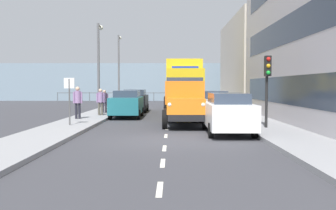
{
  "coord_description": "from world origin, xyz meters",
  "views": [
    {
      "loc": [
        -0.24,
        13.66,
        2.04
      ],
      "look_at": [
        -0.03,
        -6.65,
        0.97
      ],
      "focal_mm": 39.71,
      "sensor_mm": 36.0,
      "label": 1
    }
  ],
  "objects_px": {
    "pedestrian_couple_a": "(78,100)",
    "pedestrian_in_dark_coat": "(101,100)",
    "street_sign": "(69,93)",
    "car_white_kerbside_near": "(227,112)",
    "traffic_light_near": "(267,76)",
    "car_teal_oppositeside_0": "(127,104)",
    "lamp_post_far": "(119,64)",
    "car_silver_kerbside_1": "(212,105)",
    "pedestrian_near_railing": "(104,99)",
    "car_black_oppositeside_1": "(135,100)",
    "lamp_post_promenade": "(99,60)",
    "truck_vintage_orange": "(184,103)",
    "lorry_cargo_yellow": "(184,85)"
  },
  "relations": [
    {
      "from": "lamp_post_far",
      "to": "car_silver_kerbside_1",
      "type": "bearing_deg",
      "value": 118.37
    },
    {
      "from": "traffic_light_near",
      "to": "lamp_post_promenade",
      "type": "distance_m",
      "value": 12.11
    },
    {
      "from": "pedestrian_couple_a",
      "to": "lamp_post_promenade",
      "type": "height_order",
      "value": "lamp_post_promenade"
    },
    {
      "from": "pedestrian_in_dark_coat",
      "to": "pedestrian_near_railing",
      "type": "xyz_separation_m",
      "value": [
        0.18,
        -2.36,
        -0.07
      ]
    },
    {
      "from": "car_teal_oppositeside_0",
      "to": "pedestrian_in_dark_coat",
      "type": "relative_size",
      "value": 2.35
    },
    {
      "from": "car_white_kerbside_near",
      "to": "pedestrian_near_railing",
      "type": "xyz_separation_m",
      "value": [
        7.06,
        -10.16,
        0.17
      ]
    },
    {
      "from": "car_white_kerbside_near",
      "to": "traffic_light_near",
      "type": "bearing_deg",
      "value": -154.87
    },
    {
      "from": "pedestrian_in_dark_coat",
      "to": "pedestrian_near_railing",
      "type": "relative_size",
      "value": 1.07
    },
    {
      "from": "car_white_kerbside_near",
      "to": "pedestrian_in_dark_coat",
      "type": "distance_m",
      "value": 10.39
    },
    {
      "from": "pedestrian_couple_a",
      "to": "pedestrian_in_dark_coat",
      "type": "relative_size",
      "value": 1.08
    },
    {
      "from": "truck_vintage_orange",
      "to": "pedestrian_near_railing",
      "type": "relative_size",
      "value": 3.58
    },
    {
      "from": "lamp_post_promenade",
      "to": "car_silver_kerbside_1",
      "type": "bearing_deg",
      "value": 157.55
    },
    {
      "from": "truck_vintage_orange",
      "to": "car_teal_oppositeside_0",
      "type": "xyz_separation_m",
      "value": [
        3.47,
        -4.65,
        -0.28
      ]
    },
    {
      "from": "car_teal_oppositeside_0",
      "to": "lamp_post_far",
      "type": "xyz_separation_m",
      "value": [
        2.17,
        -11.88,
        3.19
      ]
    },
    {
      "from": "car_silver_kerbside_1",
      "to": "car_white_kerbside_near",
      "type": "bearing_deg",
      "value": 90.0
    },
    {
      "from": "car_silver_kerbside_1",
      "to": "pedestrian_in_dark_coat",
      "type": "distance_m",
      "value": 7.14
    },
    {
      "from": "car_black_oppositeside_1",
      "to": "pedestrian_near_railing",
      "type": "distance_m",
      "value": 3.15
    },
    {
      "from": "pedestrian_couple_a",
      "to": "pedestrian_in_dark_coat",
      "type": "bearing_deg",
      "value": -107.73
    },
    {
      "from": "truck_vintage_orange",
      "to": "lorry_cargo_yellow",
      "type": "bearing_deg",
      "value": -91.55
    },
    {
      "from": "car_silver_kerbside_1",
      "to": "pedestrian_near_railing",
      "type": "xyz_separation_m",
      "value": [
        7.06,
        -4.27,
        0.18
      ]
    },
    {
      "from": "car_black_oppositeside_1",
      "to": "lamp_post_promenade",
      "type": "bearing_deg",
      "value": 62.79
    },
    {
      "from": "truck_vintage_orange",
      "to": "car_teal_oppositeside_0",
      "type": "relative_size",
      "value": 1.43
    },
    {
      "from": "pedestrian_near_railing",
      "to": "lamp_post_far",
      "type": "bearing_deg",
      "value": -88.16
    },
    {
      "from": "pedestrian_near_railing",
      "to": "traffic_light_near",
      "type": "height_order",
      "value": "traffic_light_near"
    },
    {
      "from": "car_white_kerbside_near",
      "to": "lamp_post_promenade",
      "type": "height_order",
      "value": "lamp_post_promenade"
    },
    {
      "from": "car_teal_oppositeside_0",
      "to": "lamp_post_far",
      "type": "height_order",
      "value": "lamp_post_far"
    },
    {
      "from": "car_white_kerbside_near",
      "to": "pedestrian_near_railing",
      "type": "distance_m",
      "value": 12.37
    },
    {
      "from": "pedestrian_couple_a",
      "to": "street_sign",
      "type": "distance_m",
      "value": 3.42
    },
    {
      "from": "pedestrian_couple_a",
      "to": "pedestrian_near_railing",
      "type": "bearing_deg",
      "value": -97.31
    },
    {
      "from": "car_teal_oppositeside_0",
      "to": "pedestrian_near_railing",
      "type": "distance_m",
      "value": 3.15
    },
    {
      "from": "lorry_cargo_yellow",
      "to": "pedestrian_near_railing",
      "type": "relative_size",
      "value": 5.21
    },
    {
      "from": "car_silver_kerbside_1",
      "to": "lorry_cargo_yellow",
      "type": "bearing_deg",
      "value": -75.42
    },
    {
      "from": "pedestrian_couple_a",
      "to": "lamp_post_far",
      "type": "height_order",
      "value": "lamp_post_far"
    },
    {
      "from": "lorry_cargo_yellow",
      "to": "car_silver_kerbside_1",
      "type": "xyz_separation_m",
      "value": [
        -1.48,
        5.7,
        -1.18
      ]
    },
    {
      "from": "lorry_cargo_yellow",
      "to": "pedestrian_near_railing",
      "type": "xyz_separation_m",
      "value": [
        5.57,
        1.44,
        -1.01
      ]
    },
    {
      "from": "car_teal_oppositeside_0",
      "to": "car_black_oppositeside_1",
      "type": "relative_size",
      "value": 1.0
    },
    {
      "from": "pedestrian_couple_a",
      "to": "lamp_post_promenade",
      "type": "xyz_separation_m",
      "value": [
        -0.53,
        -3.58,
        2.5
      ]
    },
    {
      "from": "car_silver_kerbside_1",
      "to": "lamp_post_promenade",
      "type": "distance_m",
      "value": 8.25
    },
    {
      "from": "car_white_kerbside_near",
      "to": "street_sign",
      "type": "distance_m",
      "value": 7.51
    },
    {
      "from": "car_white_kerbside_near",
      "to": "lamp_post_promenade",
      "type": "xyz_separation_m",
      "value": [
        7.16,
        -8.84,
        2.83
      ]
    },
    {
      "from": "pedestrian_couple_a",
      "to": "street_sign",
      "type": "height_order",
      "value": "street_sign"
    },
    {
      "from": "car_white_kerbside_near",
      "to": "pedestrian_in_dark_coat",
      "type": "xyz_separation_m",
      "value": [
        6.87,
        -7.79,
        0.24
      ]
    },
    {
      "from": "pedestrian_in_dark_coat",
      "to": "lamp_post_far",
      "type": "relative_size",
      "value": 0.25
    },
    {
      "from": "car_white_kerbside_near",
      "to": "street_sign",
      "type": "xyz_separation_m",
      "value": [
        7.22,
        -1.9,
        0.79
      ]
    },
    {
      "from": "car_silver_kerbside_1",
      "to": "car_teal_oppositeside_0",
      "type": "height_order",
      "value": "same"
    },
    {
      "from": "car_teal_oppositeside_0",
      "to": "street_sign",
      "type": "height_order",
      "value": "street_sign"
    },
    {
      "from": "pedestrian_couple_a",
      "to": "traffic_light_near",
      "type": "xyz_separation_m",
      "value": [
        -9.58,
        4.37,
        1.24
      ]
    },
    {
      "from": "car_silver_kerbside_1",
      "to": "pedestrian_couple_a",
      "type": "height_order",
      "value": "pedestrian_couple_a"
    },
    {
      "from": "pedestrian_couple_a",
      "to": "lamp_post_promenade",
      "type": "relative_size",
      "value": 0.31
    },
    {
      "from": "pedestrian_couple_a",
      "to": "pedestrian_in_dark_coat",
      "type": "height_order",
      "value": "pedestrian_couple_a"
    }
  ]
}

